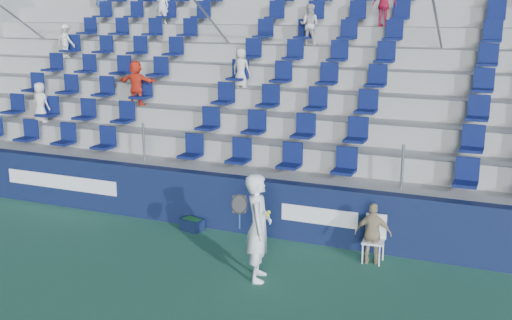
{
  "coord_description": "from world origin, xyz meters",
  "views": [
    {
      "loc": [
        5.2,
        -8.79,
        4.72
      ],
      "look_at": [
        0.2,
        2.8,
        1.7
      ],
      "focal_mm": 45.0,
      "sensor_mm": 36.0,
      "label": 1
    }
  ],
  "objects": [
    {
      "name": "sponsor_wall",
      "position": [
        0.0,
        3.15,
        0.6
      ],
      "size": [
        24.0,
        0.32,
        1.2
      ],
      "color": "#10193C",
      "rests_on": "ground"
    },
    {
      "name": "line_judge",
      "position": [
        2.72,
        2.5,
        0.59
      ],
      "size": [
        0.72,
        0.39,
        1.18
      ],
      "primitive_type": "imported",
      "rotation": [
        0.0,
        0.0,
        3.29
      ],
      "color": "tan",
      "rests_on": "ground"
    },
    {
      "name": "ground",
      "position": [
        0.0,
        0.0,
        0.0
      ],
      "size": [
        70.0,
        70.0,
        0.0
      ],
      "primitive_type": "plane",
      "color": "#2B6549",
      "rests_on": "ground"
    },
    {
      "name": "line_judge_chair",
      "position": [
        2.72,
        2.64,
        0.51
      ],
      "size": [
        0.43,
        0.44,
        0.9
      ],
      "color": "white",
      "rests_on": "ground"
    },
    {
      "name": "grandstand",
      "position": [
        -0.0,
        8.24,
        2.14
      ],
      "size": [
        24.0,
        8.17,
        6.63
      ],
      "color": "gray",
      "rests_on": "ground"
    },
    {
      "name": "tennis_player",
      "position": [
        1.03,
        0.98,
        0.97
      ],
      "size": [
        0.74,
        0.82,
        1.93
      ],
      "color": "white",
      "rests_on": "ground"
    },
    {
      "name": "ball_bin",
      "position": [
        -1.29,
        2.75,
        0.15
      ],
      "size": [
        0.54,
        0.42,
        0.27
      ],
      "color": "#0E1836",
      "rests_on": "ground"
    }
  ]
}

